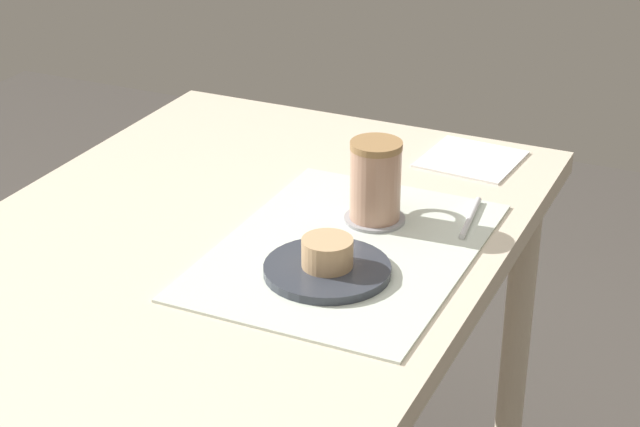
{
  "coord_description": "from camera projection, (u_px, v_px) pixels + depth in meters",
  "views": [
    {
      "loc": [
        -1.13,
        -0.69,
        1.4
      ],
      "look_at": [
        0.08,
        -0.13,
        0.75
      ],
      "focal_mm": 60.0,
      "sensor_mm": 36.0,
      "label": 1
    }
  ],
  "objects": [
    {
      "name": "coffee_coaster",
      "position": [
        375.0,
        219.0,
        1.56
      ],
      "size": [
        0.09,
        0.09,
        0.0
      ],
      "primitive_type": "cylinder",
      "color": "#99999E",
      "rests_on": "placemat"
    },
    {
      "name": "placemat",
      "position": [
        346.0,
        250.0,
        1.48
      ],
      "size": [
        0.46,
        0.34,
        0.0
      ],
      "primitive_type": "cube",
      "color": "silver",
      "rests_on": "dining_table"
    },
    {
      "name": "teaspoon",
      "position": [
        470.0,
        218.0,
        1.56
      ],
      "size": [
        0.13,
        0.02,
        0.01
      ],
      "primitive_type": "cylinder",
      "rotation": [
        0.0,
        1.57,
        0.12
      ],
      "color": "silver",
      "rests_on": "placemat"
    },
    {
      "name": "coffee_mug",
      "position": [
        376.0,
        180.0,
        1.53
      ],
      "size": [
        0.11,
        0.07,
        0.12
      ],
      "color": "tan",
      "rests_on": "coffee_coaster"
    },
    {
      "name": "dining_table",
      "position": [
        216.0,
        301.0,
        1.52
      ],
      "size": [
        1.13,
        0.75,
        0.7
      ],
      "color": "beige",
      "rests_on": "ground_plane"
    },
    {
      "name": "pastry_plate",
      "position": [
        328.0,
        269.0,
        1.41
      ],
      "size": [
        0.17,
        0.17,
        0.01
      ],
      "primitive_type": "cylinder",
      "color": "#333842",
      "rests_on": "placemat"
    },
    {
      "name": "paper_napkin",
      "position": [
        471.0,
        159.0,
        1.77
      ],
      "size": [
        0.16,
        0.16,
        0.0
      ],
      "primitive_type": "cube",
      "rotation": [
        0.0,
        0.0,
        -0.08
      ],
      "color": "white",
      "rests_on": "dining_table"
    },
    {
      "name": "pastry",
      "position": [
        328.0,
        252.0,
        1.4
      ],
      "size": [
        0.07,
        0.07,
        0.04
      ],
      "primitive_type": "cylinder",
      "color": "tan",
      "rests_on": "pastry_plate"
    }
  ]
}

